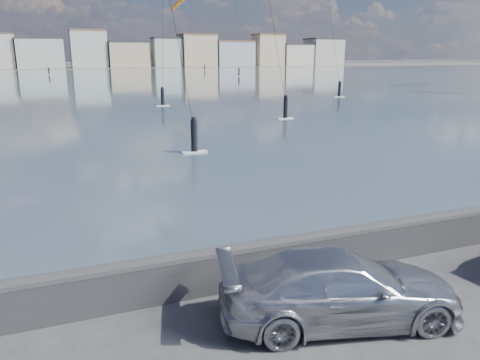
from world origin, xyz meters
name	(u,v)px	position (x,y,z in m)	size (l,w,h in m)	color
ground	(270,359)	(0.00, 0.00, 0.00)	(700.00, 700.00, 0.00)	#333335
bay_water	(69,82)	(0.00, 91.50, 0.01)	(500.00, 177.00, 0.00)	#3E5460
far_shore_strip	(59,67)	(0.00, 200.00, 0.01)	(500.00, 60.00, 0.00)	#4C473D
seawall	(220,267)	(0.00, 2.70, 0.58)	(400.00, 0.36, 1.08)	#28282B
far_buildings	(62,52)	(1.31, 186.00, 6.03)	(240.79, 13.26, 14.60)	#CCB293
car_silver	(340,288)	(1.86, 0.67, 0.71)	(1.99, 4.90, 1.42)	#B2B3BA
kitesurfer_4	(181,2)	(39.65, 155.90, 22.07)	(8.50, 18.44, 25.62)	orange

